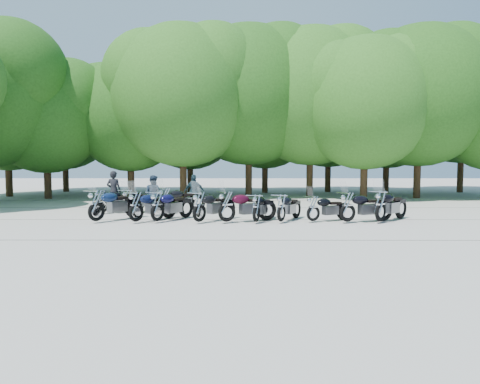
{
  "coord_description": "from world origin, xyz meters",
  "views": [
    {
      "loc": [
        0.06,
        -15.35,
        2.28
      ],
      "look_at": [
        0.0,
        1.5,
        1.1
      ],
      "focal_mm": 32.0,
      "sensor_mm": 36.0,
      "label": 1
    }
  ],
  "objects_px": {
    "rider_1": "(153,194)",
    "motorcycle_2": "(157,205)",
    "motorcycle_0": "(96,204)",
    "motorcycle_8": "(348,206)",
    "motorcycle_3": "(199,206)",
    "motorcycle_11": "(128,200)",
    "motorcycle_7": "(313,207)",
    "rider_2": "(194,192)",
    "motorcycle_12": "(165,199)",
    "motorcycle_1": "(136,205)",
    "motorcycle_5": "(256,207)",
    "motorcycle_6": "(281,207)",
    "motorcycle_9": "(380,205)",
    "motorcycle_10": "(102,200)",
    "motorcycle_4": "(227,205)",
    "rider_0": "(114,191)"
  },
  "relations": [
    {
      "from": "motorcycle_5",
      "to": "motorcycle_9",
      "type": "distance_m",
      "value": 4.63
    },
    {
      "from": "motorcycle_0",
      "to": "motorcycle_3",
      "type": "relative_size",
      "value": 1.06
    },
    {
      "from": "motorcycle_1",
      "to": "motorcycle_3",
      "type": "bearing_deg",
      "value": -145.9
    },
    {
      "from": "motorcycle_0",
      "to": "rider_1",
      "type": "bearing_deg",
      "value": -79.69
    },
    {
      "from": "motorcycle_9",
      "to": "motorcycle_0",
      "type": "bearing_deg",
      "value": 43.92
    },
    {
      "from": "motorcycle_6",
      "to": "rider_1",
      "type": "bearing_deg",
      "value": -3.06
    },
    {
      "from": "motorcycle_6",
      "to": "motorcycle_5",
      "type": "bearing_deg",
      "value": 33.34
    },
    {
      "from": "motorcycle_2",
      "to": "motorcycle_9",
      "type": "relative_size",
      "value": 0.96
    },
    {
      "from": "motorcycle_12",
      "to": "motorcycle_5",
      "type": "bearing_deg",
      "value": -164.89
    },
    {
      "from": "motorcycle_10",
      "to": "rider_1",
      "type": "distance_m",
      "value": 2.23
    },
    {
      "from": "motorcycle_2",
      "to": "rider_2",
      "type": "distance_m",
      "value": 4.43
    },
    {
      "from": "motorcycle_1",
      "to": "rider_2",
      "type": "height_order",
      "value": "rider_2"
    },
    {
      "from": "rider_1",
      "to": "motorcycle_2",
      "type": "bearing_deg",
      "value": 128.8
    },
    {
      "from": "motorcycle_4",
      "to": "motorcycle_6",
      "type": "bearing_deg",
      "value": -114.33
    },
    {
      "from": "motorcycle_0",
      "to": "motorcycle_9",
      "type": "bearing_deg",
      "value": -146.03
    },
    {
      "from": "motorcycle_11",
      "to": "motorcycle_8",
      "type": "bearing_deg",
      "value": -171.07
    },
    {
      "from": "motorcycle_0",
      "to": "rider_1",
      "type": "distance_m",
      "value": 3.6
    },
    {
      "from": "motorcycle_3",
      "to": "motorcycle_11",
      "type": "relative_size",
      "value": 1.08
    },
    {
      "from": "motorcycle_0",
      "to": "rider_2",
      "type": "distance_m",
      "value": 5.41
    },
    {
      "from": "motorcycle_3",
      "to": "rider_0",
      "type": "xyz_separation_m",
      "value": [
        -4.35,
        3.96,
        0.27
      ]
    },
    {
      "from": "motorcycle_0",
      "to": "motorcycle_12",
      "type": "relative_size",
      "value": 1.07
    },
    {
      "from": "motorcycle_4",
      "to": "motorcycle_0",
      "type": "bearing_deg",
      "value": 61.67
    },
    {
      "from": "motorcycle_5",
      "to": "motorcycle_3",
      "type": "bearing_deg",
      "value": 21.22
    },
    {
      "from": "motorcycle_11",
      "to": "rider_2",
      "type": "bearing_deg",
      "value": -121.08
    },
    {
      "from": "motorcycle_5",
      "to": "motorcycle_7",
      "type": "bearing_deg",
      "value": -153.65
    },
    {
      "from": "motorcycle_7",
      "to": "rider_2",
      "type": "height_order",
      "value": "rider_2"
    },
    {
      "from": "motorcycle_1",
      "to": "motorcycle_12",
      "type": "bearing_deg",
      "value": -67.09
    },
    {
      "from": "motorcycle_2",
      "to": "motorcycle_12",
      "type": "bearing_deg",
      "value": -55.12
    },
    {
      "from": "motorcycle_5",
      "to": "motorcycle_8",
      "type": "distance_m",
      "value": 3.4
    },
    {
      "from": "motorcycle_2",
      "to": "motorcycle_10",
      "type": "bearing_deg",
      "value": -10.53
    },
    {
      "from": "motorcycle_0",
      "to": "motorcycle_6",
      "type": "height_order",
      "value": "motorcycle_0"
    },
    {
      "from": "motorcycle_6",
      "to": "rider_2",
      "type": "xyz_separation_m",
      "value": [
        -3.74,
        4.38,
        0.23
      ]
    },
    {
      "from": "motorcycle_11",
      "to": "rider_1",
      "type": "relative_size",
      "value": 1.29
    },
    {
      "from": "motorcycle_6",
      "to": "rider_2",
      "type": "relative_size",
      "value": 1.29
    },
    {
      "from": "motorcycle_9",
      "to": "rider_1",
      "type": "bearing_deg",
      "value": 24.17
    },
    {
      "from": "motorcycle_11",
      "to": "motorcycle_12",
      "type": "relative_size",
      "value": 0.93
    },
    {
      "from": "motorcycle_6",
      "to": "motorcycle_9",
      "type": "relative_size",
      "value": 0.89
    },
    {
      "from": "rider_0",
      "to": "motorcycle_4",
      "type": "bearing_deg",
      "value": 151.76
    },
    {
      "from": "motorcycle_5",
      "to": "rider_1",
      "type": "relative_size",
      "value": 1.29
    },
    {
      "from": "motorcycle_8",
      "to": "rider_2",
      "type": "distance_m",
      "value": 7.64
    },
    {
      "from": "motorcycle_2",
      "to": "motorcycle_6",
      "type": "bearing_deg",
      "value": -149.19
    },
    {
      "from": "motorcycle_4",
      "to": "motorcycle_5",
      "type": "bearing_deg",
      "value": -116.57
    },
    {
      "from": "motorcycle_10",
      "to": "rider_2",
      "type": "height_order",
      "value": "rider_2"
    },
    {
      "from": "motorcycle_8",
      "to": "motorcycle_4",
      "type": "bearing_deg",
      "value": 67.86
    },
    {
      "from": "motorcycle_5",
      "to": "rider_2",
      "type": "bearing_deg",
      "value": -37.79
    },
    {
      "from": "motorcycle_10",
      "to": "motorcycle_7",
      "type": "bearing_deg",
      "value": -139.12
    },
    {
      "from": "motorcycle_10",
      "to": "motorcycle_3",
      "type": "bearing_deg",
      "value": -154.85
    },
    {
      "from": "motorcycle_12",
      "to": "motorcycle_9",
      "type": "bearing_deg",
      "value": -147.08
    },
    {
      "from": "motorcycle_0",
      "to": "motorcycle_8",
      "type": "relative_size",
      "value": 1.07
    },
    {
      "from": "motorcycle_12",
      "to": "rider_0",
      "type": "height_order",
      "value": "rider_0"
    }
  ]
}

